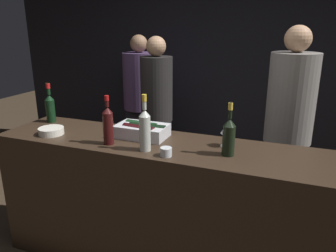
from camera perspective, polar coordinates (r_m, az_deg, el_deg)
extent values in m
cube|color=black|center=(4.27, 11.00, 12.03)|extent=(6.40, 0.06, 2.80)
cube|color=#2D2116|center=(2.46, -0.25, -13.92)|extent=(2.51, 0.58, 0.98)
cube|color=silver|center=(2.38, -4.55, -0.85)|extent=(0.37, 0.23, 0.09)
cylinder|color=black|center=(2.33, -5.17, -0.67)|extent=(0.25, 0.10, 0.07)
cylinder|color=black|center=(2.36, -3.66, -0.45)|extent=(0.28, 0.08, 0.07)
cylinder|color=#143319|center=(2.43, -4.65, 0.07)|extent=(0.25, 0.09, 0.07)
cylinder|color=silver|center=(2.59, -19.67, -0.82)|extent=(0.18, 0.18, 0.05)
cylinder|color=gray|center=(2.58, -19.72, -0.37)|extent=(0.15, 0.15, 0.01)
cylinder|color=silver|center=(2.24, 10.13, -3.44)|extent=(0.08, 0.08, 0.00)
cylinder|color=silver|center=(2.22, 10.20, -2.34)|extent=(0.01, 0.01, 0.09)
cone|color=silver|center=(2.20, 10.30, -0.40)|extent=(0.09, 0.09, 0.07)
cylinder|color=silver|center=(2.03, -0.34, -4.52)|extent=(0.07, 0.07, 0.06)
sphere|color=#F4C66B|center=(2.03, -0.34, -4.45)|extent=(0.03, 0.03, 0.03)
cylinder|color=black|center=(2.06, 10.50, -2.53)|extent=(0.08, 0.08, 0.19)
cone|color=black|center=(2.02, 10.68, 0.64)|extent=(0.08, 0.08, 0.05)
cylinder|color=black|center=(2.00, 10.80, 2.65)|extent=(0.02, 0.02, 0.10)
cylinder|color=gold|center=(2.00, 10.84, 3.40)|extent=(0.03, 0.03, 0.04)
cylinder|color=#B2B7AD|center=(2.10, -4.04, -1.32)|extent=(0.07, 0.07, 0.23)
cone|color=#B2B7AD|center=(2.06, -4.12, 2.29)|extent=(0.07, 0.07, 0.04)
cylinder|color=#B2B7AD|center=(2.04, -4.16, 4.19)|extent=(0.03, 0.03, 0.10)
cylinder|color=gold|center=(2.04, -4.18, 4.91)|extent=(0.03, 0.03, 0.04)
cylinder|color=#380F0F|center=(2.25, -10.36, -0.45)|extent=(0.07, 0.07, 0.22)
cone|color=#380F0F|center=(2.21, -10.54, 2.78)|extent=(0.07, 0.07, 0.04)
cylinder|color=#380F0F|center=(2.20, -10.62, 4.27)|extent=(0.03, 0.03, 0.08)
cylinder|color=maroon|center=(2.19, -10.65, 4.80)|extent=(0.03, 0.03, 0.03)
cylinder|color=black|center=(2.90, -19.77, 2.48)|extent=(0.07, 0.07, 0.19)
cone|color=black|center=(2.87, -20.00, 4.72)|extent=(0.07, 0.07, 0.04)
cylinder|color=black|center=(2.86, -20.15, 6.08)|extent=(0.03, 0.03, 0.09)
cylinder|color=red|center=(2.86, -20.20, 6.59)|extent=(0.03, 0.03, 0.04)
cube|color=black|center=(3.76, -1.89, -4.44)|extent=(0.26, 0.19, 0.75)
cylinder|color=black|center=(3.56, -2.01, 6.43)|extent=(0.35, 0.35, 0.69)
sphere|color=tan|center=(3.51, -2.09, 13.71)|extent=(0.21, 0.21, 0.21)
cube|color=black|center=(3.13, 19.17, -9.51)|extent=(0.29, 0.21, 0.81)
cylinder|color=slate|center=(2.88, 20.68, 4.49)|extent=(0.39, 0.39, 0.74)
sphere|color=tan|center=(2.82, 21.72, 13.94)|extent=(0.21, 0.21, 0.21)
cube|color=black|center=(4.28, -4.71, -1.80)|extent=(0.31, 0.23, 0.75)
cylinder|color=#473356|center=(4.10, -4.95, 7.78)|extent=(0.41, 0.41, 0.69)
sphere|color=#997051|center=(4.05, -5.12, 14.11)|extent=(0.21, 0.21, 0.21)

